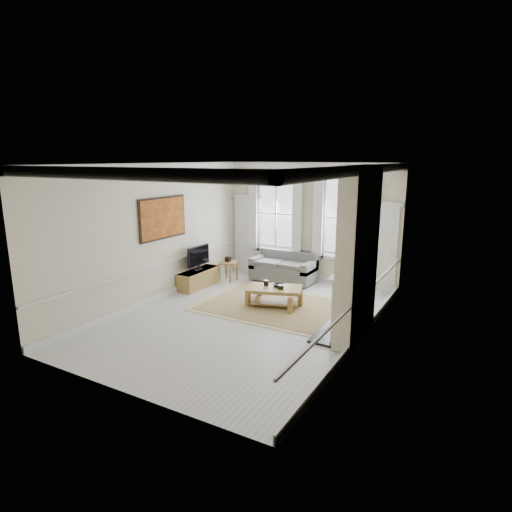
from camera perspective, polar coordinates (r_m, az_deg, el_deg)
The scene contains 23 objects.
floor at distance 9.71m, azimuth -1.42°, elevation -8.25°, with size 7.20×7.20×0.00m, color #B7B5AD.
ceiling at distance 9.05m, azimuth -1.54°, elevation 12.25°, with size 7.20×7.20×0.00m, color white.
back_wall at distance 12.41m, azimuth 7.15°, elevation 4.46°, with size 5.20×5.20×0.00m, color beige.
left_wall at distance 10.78m, azimuth -13.42°, elevation 2.93°, with size 7.20×7.20×0.00m, color beige.
right_wall at distance 8.22m, azimuth 14.24°, elevation -0.17°, with size 7.20×7.20×0.00m, color beige.
window_left at distance 12.77m, azimuth 2.71°, elevation 5.69°, with size 1.26×0.20×2.20m, color #B2BCC6, non-canonical shape.
window_right at distance 11.98m, azimuth 11.74°, elevation 4.95°, with size 1.26×0.20×2.20m, color #B2BCC6, non-canonical shape.
door_left at distance 13.37m, azimuth -1.13°, elevation 2.78°, with size 0.90×0.08×2.30m, color silver.
door_right at distance 11.85m, azimuth 16.19°, elevation 0.94°, with size 0.90×0.08×2.30m, color silver.
painting at distance 10.92m, azimuth -12.29°, elevation 4.97°, with size 0.05×1.66×1.06m, color #C47321.
chimney_breast at distance 8.46m, azimuth 13.46°, elevation 0.23°, with size 0.35×1.70×3.38m, color beige.
hearth at distance 9.08m, azimuth 10.30°, elevation -9.84°, with size 0.55×1.50×0.05m, color black.
fireplace at distance 8.78m, azimuth 11.72°, elevation -5.78°, with size 0.21×1.45×1.33m.
mirror at distance 8.45m, azimuth 12.19°, elevation 2.71°, with size 0.06×1.26×1.06m, color gold.
sofa at distance 12.46m, azimuth 3.77°, elevation -1.74°, with size 1.83×0.89×0.86m.
side_table at distance 12.50m, azimuth -3.73°, elevation -1.23°, with size 0.61×0.61×0.56m.
rug at distance 10.43m, azimuth 2.43°, elevation -6.66°, with size 3.50×2.60×0.02m, color #94804C.
coffee_table at distance 10.31m, azimuth 2.45°, elevation -4.62°, with size 1.47×1.14×0.48m.
ceramic_pot_a at distance 10.42m, azimuth 1.36°, elevation -3.59°, with size 0.12×0.12×0.12m, color black.
ceramic_pot_b at distance 10.14m, azimuth 3.34°, elevation -4.16°, with size 0.14×0.14×0.10m, color black.
bowl at distance 10.34m, azimuth 2.96°, elevation -3.91°, with size 0.26×0.26×0.06m, color black.
tv_stand at distance 11.97m, azimuth -7.66°, elevation -3.00°, with size 0.44×1.38×0.49m, color brown.
tv at distance 11.79m, azimuth -7.66°, elevation -0.01°, with size 0.08×0.90×0.68m.
Camera 1 is at (4.68, -7.75, 3.51)m, focal length 30.00 mm.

